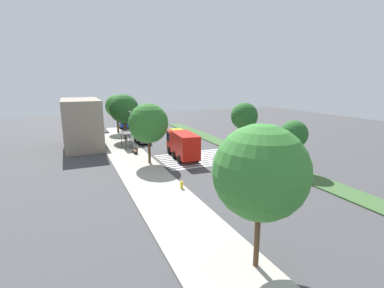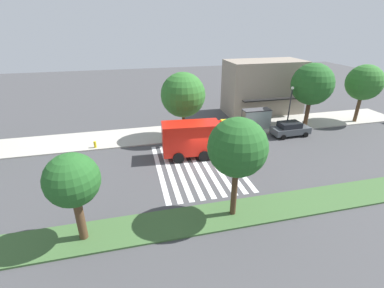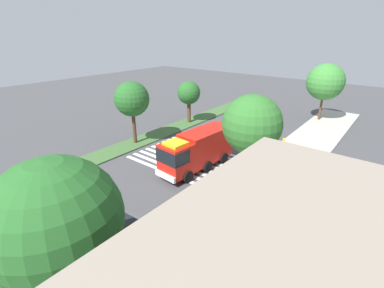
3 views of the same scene
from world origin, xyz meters
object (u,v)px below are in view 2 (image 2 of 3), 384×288
at_px(bench_near_shelter, 227,128).
at_px(median_tree_west, 237,148).
at_px(parked_car_west, 290,129).
at_px(bus_stop_shelter, 258,116).
at_px(sidewalk_tree_east, 312,84).
at_px(sidewalk_tree_west, 183,95).
at_px(sidewalk_tree_far_east, 364,83).
at_px(median_tree_far_west, 72,181).
at_px(fire_hydrant, 95,144).
at_px(street_lamp, 290,104).
at_px(fire_truck, 205,137).

bearing_deg(bench_near_shelter, median_tree_west, -108.82).
height_order(parked_car_west, median_tree_west, median_tree_west).
bearing_deg(bus_stop_shelter, sidewalk_tree_east, -5.00).
bearing_deg(bench_near_shelter, sidewalk_tree_west, -174.27).
relative_size(sidewalk_tree_far_east, median_tree_far_west, 1.29).
distance_m(median_tree_far_west, median_tree_west, 10.15).
xyz_separation_m(median_tree_far_west, fire_hydrant, (-0.34, 13.96, -3.85)).
height_order(bus_stop_shelter, street_lamp, street_lamp).
relative_size(parked_car_west, median_tree_far_west, 0.78).
distance_m(bus_stop_shelter, street_lamp, 4.10).
height_order(sidewalk_tree_west, median_tree_far_west, sidewalk_tree_west).
bearing_deg(median_tree_far_west, street_lamp, 31.53).
bearing_deg(bench_near_shelter, sidewalk_tree_far_east, -1.76).
bearing_deg(street_lamp, fire_truck, -159.65).
bearing_deg(fire_truck, median_tree_west, -89.46).
distance_m(parked_car_west, sidewalk_tree_east, 6.34).
bearing_deg(parked_car_west, median_tree_far_west, -152.79).
bearing_deg(sidewalk_tree_west, street_lamp, -1.72).
bearing_deg(sidewalk_tree_far_east, sidewalk_tree_west, 180.00).
xyz_separation_m(sidewalk_tree_west, sidewalk_tree_far_east, (23.99, 0.00, 0.18)).
relative_size(bench_near_shelter, sidewalk_tree_east, 0.20).
bearing_deg(sidewalk_tree_east, median_tree_far_west, -150.79).
bearing_deg(median_tree_west, median_tree_far_west, 180.00).
bearing_deg(median_tree_west, fire_truck, 86.06).
distance_m(sidewalk_tree_west, median_tree_far_west, 17.38).
relative_size(bus_stop_shelter, median_tree_far_west, 0.60).
relative_size(fire_truck, fire_hydrant, 12.10).
distance_m(parked_car_west, sidewalk_tree_west, 13.54).
relative_size(fire_truck, bus_stop_shelter, 2.42).
bearing_deg(sidewalk_tree_west, bus_stop_shelter, 3.45).
bearing_deg(fire_truck, bus_stop_shelter, 37.43).
bearing_deg(parked_car_west, sidewalk_tree_west, 168.45).
height_order(parked_car_west, street_lamp, street_lamp).
xyz_separation_m(sidewalk_tree_west, median_tree_west, (0.51, -14.46, 0.10)).
height_order(fire_truck, sidewalk_tree_west, sidewalk_tree_west).
relative_size(bench_near_shelter, sidewalk_tree_west, 0.21).
distance_m(median_tree_west, fire_hydrant, 18.09).
xyz_separation_m(parked_car_west, sidewalk_tree_east, (3.63, 2.20, 4.70)).
xyz_separation_m(fire_truck, sidewalk_tree_east, (15.10, 4.91, 3.54)).
height_order(fire_truck, bench_near_shelter, fire_truck).
height_order(sidewalk_tree_west, sidewalk_tree_east, sidewalk_tree_east).
distance_m(bus_stop_shelter, sidewalk_tree_far_east, 14.80).
bearing_deg(fire_hydrant, median_tree_far_west, -88.61).
relative_size(parked_car_west, fire_hydrant, 6.56).
distance_m(parked_car_west, fire_hydrant, 22.64).
height_order(sidewalk_tree_west, fire_hydrant, sidewalk_tree_west).
relative_size(bus_stop_shelter, fire_hydrant, 5.00).
xyz_separation_m(parked_car_west, bench_near_shelter, (-7.01, 2.77, -0.30)).
xyz_separation_m(fire_truck, fire_hydrant, (-11.10, 4.41, -1.56)).
distance_m(bench_near_shelter, median_tree_west, 16.57).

